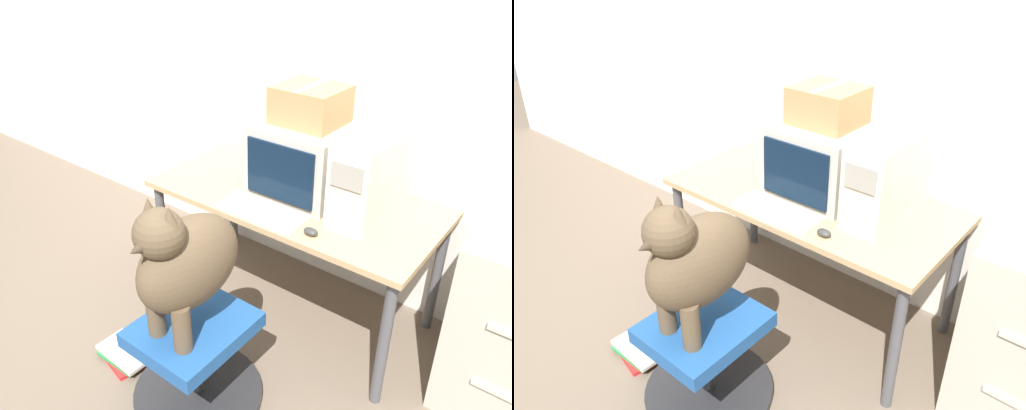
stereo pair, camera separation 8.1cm
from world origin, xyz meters
TOP-DOWN VIEW (x-y plane):
  - ground_plane at (0.00, 0.00)m, footprint 12.00×12.00m
  - wall_back at (0.00, 0.78)m, footprint 8.00×0.05m
  - desk at (0.00, 0.36)m, footprint 1.45×0.71m
  - crt_monitor at (0.01, 0.45)m, footprint 0.45×0.48m
  - pc_tower at (0.37, 0.42)m, footprint 0.19×0.51m
  - keyboard at (-0.01, 0.11)m, footprint 0.43×0.17m
  - computer_mouse at (0.26, 0.09)m, footprint 0.07×0.05m
  - office_chair at (0.03, -0.42)m, footprint 0.58×0.58m
  - dog at (0.03, -0.44)m, footprint 0.27×0.51m
  - cardboard_box at (0.01, 0.45)m, footprint 0.31×0.29m
  - book_stack_floor at (-0.41, -0.49)m, footprint 0.29×0.20m

SIDE VIEW (x-z plane):
  - ground_plane at x=0.00m, z-range 0.00..0.00m
  - book_stack_floor at x=-0.41m, z-range 0.00..0.06m
  - office_chair at x=0.03m, z-range -0.01..0.43m
  - desk at x=0.00m, z-range 0.27..0.98m
  - keyboard at x=-0.01m, z-range 0.71..0.73m
  - computer_mouse at x=0.26m, z-range 0.71..0.74m
  - dog at x=0.03m, z-range 0.45..1.07m
  - crt_monitor at x=0.01m, z-range 0.71..1.06m
  - pc_tower at x=0.37m, z-range 0.71..1.09m
  - cardboard_box at x=0.01m, z-range 1.06..1.24m
  - wall_back at x=0.00m, z-range 0.00..2.60m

